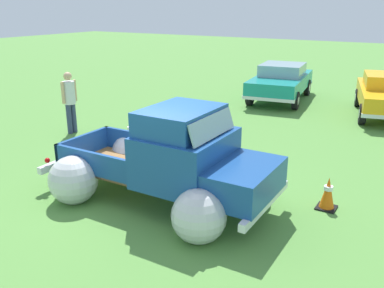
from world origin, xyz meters
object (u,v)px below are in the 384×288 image
Objects in this scene: spectator_0 at (70,98)px; lane_cone_1 at (328,193)px; vintage_pickup_truck at (174,167)px; show_car_0 at (281,81)px; lane_cone_0 at (130,132)px.

spectator_0 is 2.90× the size of lane_cone_1.
vintage_pickup_truck is 10.07m from show_car_0.
lane_cone_0 is at bearing 168.21° from lane_cone_1.
show_car_0 is 7.66m from lane_cone_0.
lane_cone_0 is at bearing -20.44° from show_car_0.
spectator_0 reaches higher than lane_cone_1.
vintage_pickup_truck is at bearing -38.65° from lane_cone_0.
spectator_0 is 2.24m from lane_cone_0.
lane_cone_1 is (4.06, -8.66, -0.47)m from show_car_0.
vintage_pickup_truck reaches higher than spectator_0.
show_car_0 reaches higher than lane_cone_0.
lane_cone_0 is (-3.12, 2.50, -0.45)m from vintage_pickup_truck.
vintage_pickup_truck is 2.54× the size of spectator_0.
spectator_0 is 7.92m from lane_cone_1.
vintage_pickup_truck is 7.36× the size of lane_cone_0.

